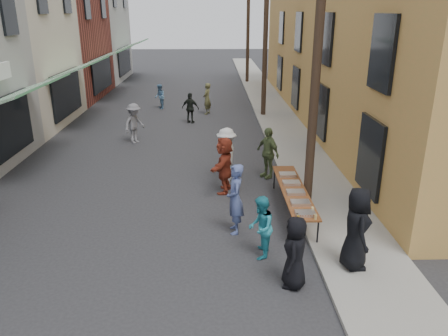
{
  "coord_description": "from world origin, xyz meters",
  "views": [
    {
      "loc": [
        1.52,
        -8.87,
        5.57
      ],
      "look_at": [
        1.81,
        2.92,
        1.3
      ],
      "focal_mm": 35.0,
      "sensor_mm": 36.0,
      "label": 1
    }
  ],
  "objects_px": {
    "utility_pole_mid": "(266,32)",
    "serving_table": "(294,191)",
    "utility_pole_near": "(317,53)",
    "guest_front_a": "(295,253)",
    "server": "(356,228)",
    "utility_pole_far": "(248,25)",
    "guest_front_c": "(261,227)",
    "catering_tray_sausage": "(305,213)"
  },
  "relations": [
    {
      "from": "catering_tray_sausage",
      "to": "utility_pole_mid",
      "type": "bearing_deg",
      "value": 87.96
    },
    {
      "from": "guest_front_a",
      "to": "guest_front_c",
      "type": "relative_size",
      "value": 1.05
    },
    {
      "from": "guest_front_c",
      "to": "utility_pole_mid",
      "type": "bearing_deg",
      "value": -175.5
    },
    {
      "from": "serving_table",
      "to": "guest_front_a",
      "type": "relative_size",
      "value": 2.49
    },
    {
      "from": "utility_pole_near",
      "to": "utility_pole_far",
      "type": "bearing_deg",
      "value": 90.0
    },
    {
      "from": "utility_pole_far",
      "to": "guest_front_a",
      "type": "relative_size",
      "value": 5.59
    },
    {
      "from": "server",
      "to": "catering_tray_sausage",
      "type": "bearing_deg",
      "value": 32.72
    },
    {
      "from": "utility_pole_mid",
      "to": "guest_front_c",
      "type": "height_order",
      "value": "utility_pole_mid"
    },
    {
      "from": "utility_pole_mid",
      "to": "guest_front_c",
      "type": "xyz_separation_m",
      "value": [
        -1.69,
        -14.74,
        -3.73
      ]
    },
    {
      "from": "utility_pole_far",
      "to": "catering_tray_sausage",
      "type": "height_order",
      "value": "utility_pole_far"
    },
    {
      "from": "catering_tray_sausage",
      "to": "server",
      "type": "height_order",
      "value": "server"
    },
    {
      "from": "catering_tray_sausage",
      "to": "utility_pole_near",
      "type": "bearing_deg",
      "value": 76.33
    },
    {
      "from": "guest_front_c",
      "to": "server",
      "type": "xyz_separation_m",
      "value": [
        2.04,
        -0.64,
        0.28
      ]
    },
    {
      "from": "guest_front_a",
      "to": "server",
      "type": "height_order",
      "value": "server"
    },
    {
      "from": "catering_tray_sausage",
      "to": "serving_table",
      "type": "bearing_deg",
      "value": 90.0
    },
    {
      "from": "utility_pole_far",
      "to": "guest_front_a",
      "type": "xyz_separation_m",
      "value": [
        -1.1,
        -27.94,
        -3.7
      ]
    },
    {
      "from": "serving_table",
      "to": "catering_tray_sausage",
      "type": "distance_m",
      "value": 1.65
    },
    {
      "from": "utility_pole_mid",
      "to": "utility_pole_far",
      "type": "bearing_deg",
      "value": 90.0
    },
    {
      "from": "guest_front_c",
      "to": "server",
      "type": "height_order",
      "value": "server"
    },
    {
      "from": "utility_pole_mid",
      "to": "guest_front_c",
      "type": "bearing_deg",
      "value": -96.56
    },
    {
      "from": "catering_tray_sausage",
      "to": "server",
      "type": "bearing_deg",
      "value": -57.41
    },
    {
      "from": "serving_table",
      "to": "server",
      "type": "bearing_deg",
      "value": -74.13
    },
    {
      "from": "guest_front_a",
      "to": "server",
      "type": "xyz_separation_m",
      "value": [
        1.44,
        0.56,
        0.25
      ]
    },
    {
      "from": "serving_table",
      "to": "server",
      "type": "xyz_separation_m",
      "value": [
        0.84,
        -2.97,
        0.34
      ]
    },
    {
      "from": "catering_tray_sausage",
      "to": "guest_front_c",
      "type": "bearing_deg",
      "value": -150.28
    },
    {
      "from": "utility_pole_far",
      "to": "catering_tray_sausage",
      "type": "xyz_separation_m",
      "value": [
        -0.5,
        -26.06,
        -3.71
      ]
    },
    {
      "from": "guest_front_c",
      "to": "catering_tray_sausage",
      "type": "bearing_deg",
      "value": 130.77
    },
    {
      "from": "utility_pole_far",
      "to": "server",
      "type": "height_order",
      "value": "utility_pole_far"
    },
    {
      "from": "serving_table",
      "to": "catering_tray_sausage",
      "type": "xyz_separation_m",
      "value": [
        -0.0,
        -1.65,
        0.08
      ]
    },
    {
      "from": "utility_pole_near",
      "to": "guest_front_a",
      "type": "bearing_deg",
      "value": -105.56
    },
    {
      "from": "utility_pole_mid",
      "to": "serving_table",
      "type": "xyz_separation_m",
      "value": [
        -0.5,
        -12.41,
        -3.79
      ]
    },
    {
      "from": "utility_pole_mid",
      "to": "serving_table",
      "type": "bearing_deg",
      "value": -92.31
    },
    {
      "from": "utility_pole_far",
      "to": "server",
      "type": "distance_m",
      "value": 27.6
    },
    {
      "from": "guest_front_a",
      "to": "serving_table",
      "type": "bearing_deg",
      "value": -172.79
    },
    {
      "from": "utility_pole_near",
      "to": "guest_front_c",
      "type": "height_order",
      "value": "utility_pole_near"
    },
    {
      "from": "utility_pole_near",
      "to": "catering_tray_sausage",
      "type": "bearing_deg",
      "value": -103.67
    },
    {
      "from": "utility_pole_mid",
      "to": "serving_table",
      "type": "height_order",
      "value": "utility_pole_mid"
    },
    {
      "from": "utility_pole_mid",
      "to": "catering_tray_sausage",
      "type": "relative_size",
      "value": 18.0
    },
    {
      "from": "catering_tray_sausage",
      "to": "server",
      "type": "xyz_separation_m",
      "value": [
        0.84,
        -1.32,
        0.26
      ]
    },
    {
      "from": "utility_pole_far",
      "to": "serving_table",
      "type": "height_order",
      "value": "utility_pole_far"
    },
    {
      "from": "guest_front_a",
      "to": "guest_front_c",
      "type": "distance_m",
      "value": 1.34
    },
    {
      "from": "utility_pole_mid",
      "to": "server",
      "type": "distance_m",
      "value": 15.76
    }
  ]
}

